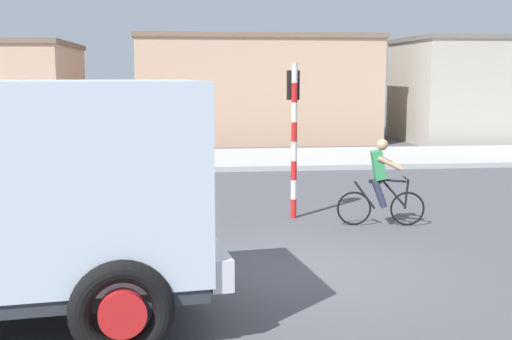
% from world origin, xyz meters
% --- Properties ---
extents(ground_plane, '(120.00, 120.00, 0.00)m').
position_xyz_m(ground_plane, '(0.00, 0.00, 0.00)').
color(ground_plane, '#4C4C51').
extents(sidewalk_far, '(80.00, 5.00, 0.16)m').
position_xyz_m(sidewalk_far, '(0.00, 12.92, 0.08)').
color(sidewalk_far, '#ADADA8').
rests_on(sidewalk_far, ground).
extents(cyclist, '(1.72, 0.54, 1.72)m').
position_xyz_m(cyclist, '(2.10, 2.85, 0.86)').
color(cyclist, black).
rests_on(cyclist, ground).
extents(traffic_light_pole, '(0.24, 0.43, 3.20)m').
position_xyz_m(traffic_light_pole, '(0.51, 3.80, 2.07)').
color(traffic_light_pole, red).
rests_on(traffic_light_pole, ground).
extents(building_mid_block, '(10.47, 7.59, 4.65)m').
position_xyz_m(building_mid_block, '(1.52, 21.02, 2.33)').
color(building_mid_block, tan).
rests_on(building_mid_block, ground).
extents(building_corner_right, '(7.74, 5.77, 4.57)m').
position_xyz_m(building_corner_right, '(11.89, 18.81, 2.29)').
color(building_corner_right, '#B2AD9E').
rests_on(building_corner_right, ground).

